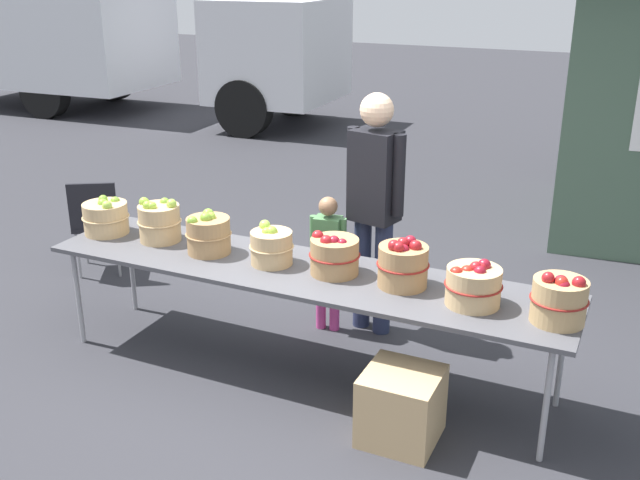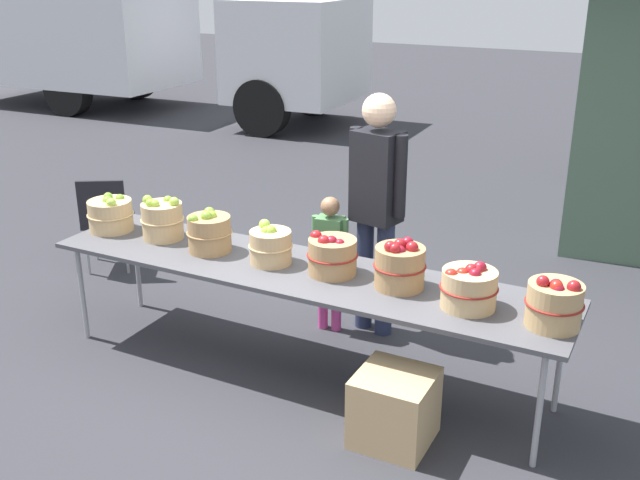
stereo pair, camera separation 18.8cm
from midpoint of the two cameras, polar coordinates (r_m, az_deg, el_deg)
ground_plane at (r=5.11m, az=-0.49°, el=-10.03°), size 40.00×40.00×0.00m
market_table at (r=4.78m, az=-0.52°, el=-2.62°), size 3.50×0.76×0.75m
apple_basket_green_0 at (r=5.61m, az=-14.92°, el=1.91°), size 0.34×0.34×0.28m
apple_basket_green_1 at (r=5.35m, az=-11.08°, el=1.55°), size 0.31×0.31×0.32m
apple_basket_green_2 at (r=5.06m, az=-7.48°, el=0.59°), size 0.31×0.31×0.30m
apple_basket_green_3 at (r=4.83m, az=-2.73°, el=-0.45°), size 0.29×0.29×0.27m
apple_basket_red_0 at (r=4.66m, az=2.09°, el=-1.20°), size 0.33×0.33×0.27m
apple_basket_red_1 at (r=4.49m, az=7.37°, el=-1.98°), size 0.32×0.32×0.32m
apple_basket_red_2 at (r=4.31m, az=12.63°, el=-3.58°), size 0.34×0.34×0.27m
apple_basket_red_3 at (r=4.22m, az=18.85°, el=-4.68°), size 0.32×0.32×0.30m
vendor_adult at (r=5.26m, az=5.42°, el=3.33°), size 0.46×0.30×1.78m
child_customer at (r=5.39m, az=1.77°, el=-1.03°), size 0.27×0.16×1.04m
box_truck at (r=14.36m, az=-14.85°, el=15.61°), size 7.79×2.49×2.75m
folding_chair at (r=6.75m, az=-15.42°, el=1.80°), size 0.55×0.55×0.86m
produce_crate at (r=4.37m, az=7.01°, el=-12.73°), size 0.43×0.43×0.43m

